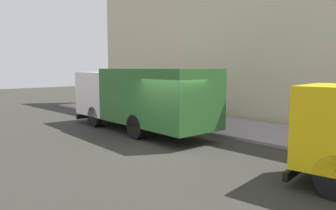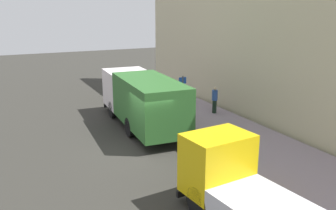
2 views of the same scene
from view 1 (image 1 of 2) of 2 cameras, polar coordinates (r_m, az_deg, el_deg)
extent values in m
plane|color=#2E2C27|center=(11.91, -1.01, -7.56)|extent=(80.00, 80.00, 0.00)
cube|color=gray|center=(15.75, 12.89, -4.02)|extent=(4.26, 30.00, 0.12)
cube|color=beige|center=(17.95, 18.15, 14.71)|extent=(0.50, 30.00, 11.10)
cube|color=white|center=(17.21, -10.61, 2.11)|extent=(2.60, 2.79, 2.20)
cube|color=black|center=(18.34, -12.64, 3.16)|extent=(2.06, 0.18, 1.23)
cube|color=#2C6229|center=(13.77, -2.06, 1.52)|extent=(2.78, 5.76, 2.38)
cube|color=black|center=(18.57, -12.64, -1.74)|extent=(2.35, 0.26, 0.24)
cylinder|color=black|center=(16.36, -12.88, -2.04)|extent=(0.36, 1.03, 1.02)
cylinder|color=black|center=(17.44, -6.60, -1.39)|extent=(0.36, 1.03, 1.02)
cylinder|color=black|center=(13.30, -5.69, -3.86)|extent=(0.36, 1.03, 1.02)
cylinder|color=black|center=(14.61, 1.28, -2.89)|extent=(0.36, 1.03, 1.02)
cube|color=yellow|center=(8.85, 27.73, -3.29)|extent=(2.28, 1.72, 1.98)
cube|color=black|center=(9.01, 23.22, -1.38)|extent=(1.80, 0.23, 1.11)
cube|color=black|center=(9.33, 22.33, -10.25)|extent=(2.06, 0.32, 0.24)
cylinder|color=black|center=(18.51, 6.29, -0.89)|extent=(0.34, 0.34, 0.80)
cylinder|color=#2C4F9C|center=(18.43, 6.32, 1.32)|extent=(0.45, 0.45, 0.63)
sphere|color=#CBAF8B|center=(18.40, 6.34, 2.62)|extent=(0.21, 0.21, 0.21)
cylinder|color=#4C5156|center=(15.64, 2.71, 1.28)|extent=(0.08, 0.08, 2.70)
cube|color=blue|center=(15.59, 2.68, 5.32)|extent=(0.44, 0.03, 0.36)
camera|label=2|loc=(7.75, 122.30, 24.00)|focal=39.45mm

